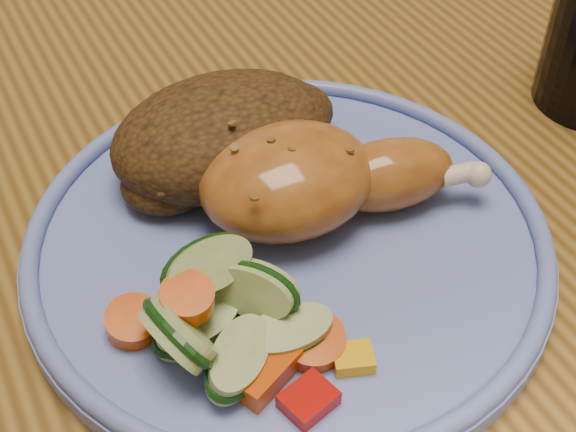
{
  "coord_description": "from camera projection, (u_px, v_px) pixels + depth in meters",
  "views": [
    {
      "loc": [
        -0.21,
        -0.32,
        1.07
      ],
      "look_at": [
        -0.07,
        -0.06,
        0.78
      ],
      "focal_mm": 50.0,
      "sensor_mm": 36.0,
      "label": 1
    }
  ],
  "objects": [
    {
      "name": "rice_pilaf",
      "position": [
        227.0,
        136.0,
        0.45
      ],
      "size": [
        0.14,
        0.09,
        0.06
      ],
      "color": "#412810",
      "rests_on": "plate"
    },
    {
      "name": "dining_table",
      "position": [
        339.0,
        245.0,
        0.55
      ],
      "size": [
        0.9,
        1.4,
        0.75
      ],
      "color": "brown",
      "rests_on": "ground"
    },
    {
      "name": "vegetable_pile",
      "position": [
        230.0,
        322.0,
        0.37
      ],
      "size": [
        0.11,
        0.1,
        0.05
      ],
      "color": "#A50A05",
      "rests_on": "plate"
    },
    {
      "name": "chicken_leg",
      "position": [
        313.0,
        179.0,
        0.42
      ],
      "size": [
        0.15,
        0.09,
        0.05
      ],
      "color": "#A56022",
      "rests_on": "plate"
    },
    {
      "name": "plate_rim",
      "position": [
        288.0,
        230.0,
        0.42
      ],
      "size": [
        0.28,
        0.28,
        0.01
      ],
      "primitive_type": "torus",
      "color": "#5D70BE",
      "rests_on": "plate"
    },
    {
      "name": "chair_far",
      "position": [
        99.0,
        34.0,
        1.07
      ],
      "size": [
        0.42,
        0.42,
        0.91
      ],
      "color": "#4C2D16",
      "rests_on": "ground"
    },
    {
      "name": "plate",
      "position": [
        288.0,
        244.0,
        0.43
      ],
      "size": [
        0.28,
        0.28,
        0.01
      ],
      "primitive_type": "cylinder",
      "color": "#5D70BE",
      "rests_on": "dining_table"
    }
  ]
}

